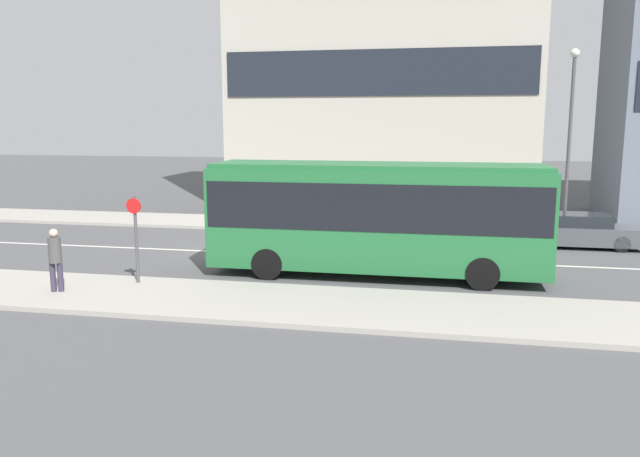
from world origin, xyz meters
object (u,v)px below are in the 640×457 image
Objects in this scene: city_bus at (376,212)px; pedestrian_near_stop at (55,256)px; street_lamp at (570,125)px; bus_stop_sign at (136,232)px; parked_car_0 at (578,231)px.

pedestrian_near_stop is at bearing -152.56° from city_bus.
pedestrian_near_stop is 0.23× the size of street_lamp.
bus_stop_sign is at bearing 22.07° from pedestrian_near_stop.
city_bus is 1.38× the size of street_lamp.
street_lamp is at bearing 48.98° from city_bus.
bus_stop_sign is at bearing -147.46° from parked_car_0.
street_lamp is (13.46, 10.36, 3.01)m from bus_stop_sign.
city_bus is at bearing -140.02° from parked_car_0.
city_bus is 2.33× the size of parked_car_0.
pedestrian_near_stop is 0.69× the size of bus_stop_sign.
city_bus is at bearing 10.84° from pedestrian_near_stop.
city_bus reaches higher than parked_car_0.
street_lamp reaches higher than city_bus.
pedestrian_near_stop is (-15.40, -10.05, 0.51)m from parked_car_0.
parked_car_0 is at bearing 17.70° from pedestrian_near_stop.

